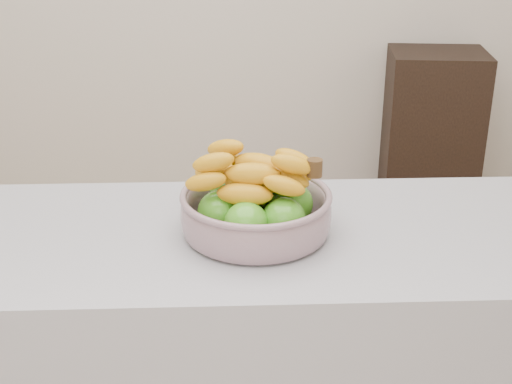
# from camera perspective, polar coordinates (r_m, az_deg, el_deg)

# --- Properties ---
(cabinet) EXTENTS (0.51, 0.43, 0.85)m
(cabinet) POSITION_cam_1_polar(r_m,az_deg,el_deg) (3.80, 13.85, 4.58)
(cabinet) COLOR black
(cabinet) RESTS_ON ground
(fruit_bowl) EXTENTS (0.34, 0.34, 0.19)m
(fruit_bowl) POSITION_cam_1_polar(r_m,az_deg,el_deg) (1.58, -0.02, -1.22)
(fruit_bowl) COLOR #97A3B6
(fruit_bowl) RESTS_ON counter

